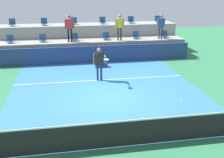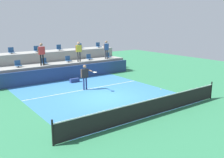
# 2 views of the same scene
# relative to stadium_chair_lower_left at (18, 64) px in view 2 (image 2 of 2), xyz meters

# --- Properties ---
(ground_plane) EXTENTS (40.00, 40.00, 0.00)m
(ground_plane) POSITION_rel_stadium_chair_lower_left_xyz_m (3.22, -7.23, -1.46)
(ground_plane) COLOR #2D754C
(court_inner_paint) EXTENTS (9.00, 10.00, 0.01)m
(court_inner_paint) POSITION_rel_stadium_chair_lower_left_xyz_m (3.22, -6.23, -1.46)
(court_inner_paint) COLOR teal
(court_inner_paint) RESTS_ON ground_plane
(court_service_line) EXTENTS (9.00, 0.06, 0.00)m
(court_service_line) POSITION_rel_stadium_chair_lower_left_xyz_m (3.22, -4.83, -1.46)
(court_service_line) COLOR white
(court_service_line) RESTS_ON ground_plane
(tennis_net) EXTENTS (10.48, 0.08, 1.07)m
(tennis_net) POSITION_rel_stadium_chair_lower_left_xyz_m (3.22, -11.23, -0.97)
(tennis_net) COLOR black
(tennis_net) RESTS_ON ground_plane
(sponsor_backboard) EXTENTS (13.00, 0.16, 1.10)m
(sponsor_backboard) POSITION_rel_stadium_chair_lower_left_xyz_m (3.22, -1.23, -0.91)
(sponsor_backboard) COLOR navy
(sponsor_backboard) RESTS_ON ground_plane
(seating_tier_lower) EXTENTS (13.00, 1.80, 1.25)m
(seating_tier_lower) POSITION_rel_stadium_chair_lower_left_xyz_m (3.22, 0.07, -0.84)
(seating_tier_lower) COLOR gray
(seating_tier_lower) RESTS_ON ground_plane
(seating_tier_upper) EXTENTS (13.00, 1.80, 2.10)m
(seating_tier_upper) POSITION_rel_stadium_chair_lower_left_xyz_m (3.22, 1.87, -0.41)
(seating_tier_upper) COLOR gray
(seating_tier_upper) RESTS_ON ground_plane
(stadium_chair_lower_left) EXTENTS (0.44, 0.40, 0.52)m
(stadium_chair_lower_left) POSITION_rel_stadium_chair_lower_left_xyz_m (0.00, 0.00, 0.00)
(stadium_chair_lower_left) COLOR #2D2D33
(stadium_chair_lower_left) RESTS_ON seating_tier_lower
(stadium_chair_lower_mid_left) EXTENTS (0.44, 0.40, 0.52)m
(stadium_chair_lower_mid_left) POSITION_rel_stadium_chair_lower_left_xyz_m (2.11, 0.00, 0.00)
(stadium_chair_lower_mid_left) COLOR #2D2D33
(stadium_chair_lower_mid_left) RESTS_ON seating_tier_lower
(stadium_chair_lower_mid_right) EXTENTS (0.44, 0.40, 0.52)m
(stadium_chair_lower_mid_right) POSITION_rel_stadium_chair_lower_left_xyz_m (4.27, 0.00, 0.00)
(stadium_chair_lower_mid_right) COLOR #2D2D33
(stadium_chair_lower_mid_right) RESTS_ON seating_tier_lower
(stadium_chair_lower_right) EXTENTS (0.44, 0.40, 0.52)m
(stadium_chair_lower_right) POSITION_rel_stadium_chair_lower_left_xyz_m (6.39, 0.00, 0.00)
(stadium_chair_lower_right) COLOR #2D2D33
(stadium_chair_lower_right) RESTS_ON seating_tier_lower
(stadium_chair_lower_far_right) EXTENTS (0.44, 0.40, 0.52)m
(stadium_chair_lower_far_right) POSITION_rel_stadium_chair_lower_left_xyz_m (8.51, 0.00, 0.00)
(stadium_chair_lower_far_right) COLOR #2D2D33
(stadium_chair_lower_far_right) RESTS_ON seating_tier_lower
(stadium_chair_upper_left) EXTENTS (0.44, 0.40, 0.52)m
(stadium_chair_upper_left) POSITION_rel_stadium_chair_lower_left_xyz_m (0.05, 1.80, 0.85)
(stadium_chair_upper_left) COLOR #2D2D33
(stadium_chair_upper_left) RESTS_ON seating_tier_upper
(stadium_chair_upper_mid_left) EXTENTS (0.44, 0.40, 0.52)m
(stadium_chair_upper_mid_left) POSITION_rel_stadium_chair_lower_left_xyz_m (2.18, 1.80, 0.85)
(stadium_chair_upper_mid_left) COLOR #2D2D33
(stadium_chair_upper_mid_left) RESTS_ON seating_tier_upper
(stadium_chair_upper_mid_right) EXTENTS (0.44, 0.40, 0.52)m
(stadium_chair_upper_mid_right) POSITION_rel_stadium_chair_lower_left_xyz_m (4.29, 1.80, 0.85)
(stadium_chair_upper_mid_right) COLOR #2D2D33
(stadium_chair_upper_mid_right) RESTS_ON seating_tier_upper
(stadium_chair_upper_right) EXTENTS (0.44, 0.40, 0.52)m
(stadium_chair_upper_right) POSITION_rel_stadium_chair_lower_left_xyz_m (6.46, 1.80, 0.85)
(stadium_chair_upper_right) COLOR #2D2D33
(stadium_chair_upper_right) RESTS_ON seating_tier_upper
(stadium_chair_upper_far_right) EXTENTS (0.44, 0.40, 0.52)m
(stadium_chair_upper_far_right) POSITION_rel_stadium_chair_lower_left_xyz_m (8.58, 1.80, 0.85)
(stadium_chair_upper_far_right) COLOR #2D2D33
(stadium_chair_upper_far_right) RESTS_ON seating_tier_upper
(tennis_player) EXTENTS (0.67, 1.23, 1.76)m
(tennis_player) POSITION_rel_stadium_chair_lower_left_xyz_m (3.15, -4.87, -0.38)
(tennis_player) COLOR navy
(tennis_player) RESTS_ON ground_plane
(spectator_in_white) EXTENTS (0.62, 0.25, 1.78)m
(spectator_in_white) POSITION_rel_stadium_chair_lower_left_xyz_m (1.79, -0.38, 0.87)
(spectator_in_white) COLOR black
(spectator_in_white) RESTS_ON seating_tier_lower
(spectator_leaning_on_rail) EXTENTS (0.60, 0.27, 1.73)m
(spectator_leaning_on_rail) POSITION_rel_stadium_chair_lower_left_xyz_m (5.13, -0.38, 0.83)
(spectator_leaning_on_rail) COLOR #2D2D33
(spectator_leaning_on_rail) RESTS_ON seating_tier_lower
(spectator_in_grey) EXTENTS (0.59, 0.23, 1.70)m
(spectator_in_grey) POSITION_rel_stadium_chair_lower_left_xyz_m (8.05, -0.38, 0.81)
(spectator_in_grey) COLOR #2D2D33
(spectator_in_grey) RESTS_ON seating_tier_lower
(tennis_ball) EXTENTS (0.07, 0.07, 0.07)m
(tennis_ball) POSITION_rel_stadium_chair_lower_left_xyz_m (5.65, -9.63, -0.78)
(tennis_ball) COLOR #CCE033
(equipment_bag) EXTENTS (0.76, 0.28, 0.30)m
(equipment_bag) POSITION_rel_stadium_chair_lower_left_xyz_m (3.58, -2.41, -1.31)
(equipment_bag) COLOR navy
(equipment_bag) RESTS_ON ground_plane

